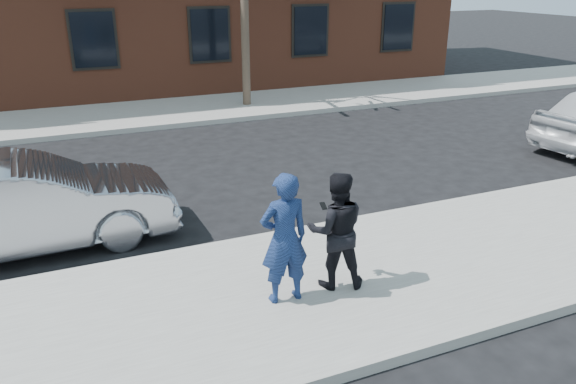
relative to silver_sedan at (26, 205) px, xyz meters
name	(u,v)px	position (x,y,z in m)	size (l,w,h in m)	color
ground	(201,310)	(2.04, -2.84, -0.76)	(100.00, 100.00, 0.00)	black
near_sidewalk	(206,315)	(2.04, -3.09, -0.68)	(50.00, 3.50, 0.15)	gray
near_curb	(175,255)	(2.04, -1.29, -0.68)	(50.00, 0.10, 0.15)	#999691
far_sidewalk	(104,118)	(2.04, 8.41, -0.68)	(50.00, 3.50, 0.15)	gray
far_curb	(112,132)	(2.04, 6.61, -0.68)	(50.00, 0.10, 0.15)	#999691
silver_sedan	(26,205)	(0.00, 0.00, 0.00)	(1.60, 4.59, 1.51)	#999BA3
man_hoodie	(284,239)	(3.07, -3.23, 0.28)	(0.65, 0.50, 1.77)	navy
man_peacoat	(336,230)	(3.85, -3.16, 0.21)	(0.95, 0.83, 1.64)	black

